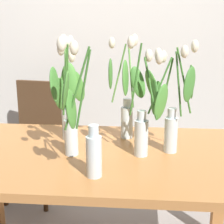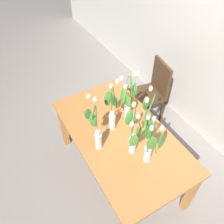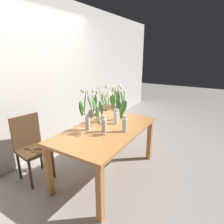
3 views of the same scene
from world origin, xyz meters
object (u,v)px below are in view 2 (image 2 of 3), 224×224
(tulip_vase_1, at_px, (96,132))
(tulip_vase_2, at_px, (134,137))
(tulip_vase_0, at_px, (112,114))
(dining_chair, at_px, (153,89))
(tulip_vase_3, at_px, (128,101))
(tulip_vase_5, at_px, (149,145))
(dining_table, at_px, (120,139))
(tulip_vase_4, at_px, (149,122))

(tulip_vase_1, height_order, tulip_vase_2, tulip_vase_1)
(tulip_vase_0, relative_size, dining_chair, 0.62)
(tulip_vase_1, relative_size, tulip_vase_3, 1.01)
(tulip_vase_1, bearing_deg, tulip_vase_5, 39.34)
(tulip_vase_0, relative_size, tulip_vase_1, 0.98)
(tulip_vase_1, distance_m, tulip_vase_3, 0.49)
(dining_chair, bearing_deg, tulip_vase_1, -62.93)
(tulip_vase_0, bearing_deg, dining_table, 10.01)
(dining_table, xyz_separation_m, tulip_vase_1, (0.00, -0.27, 0.28))
(tulip_vase_4, relative_size, dining_chair, 0.63)
(tulip_vase_5, bearing_deg, dining_chair, 138.75)
(tulip_vase_0, bearing_deg, tulip_vase_5, 7.01)
(tulip_vase_0, height_order, tulip_vase_2, tulip_vase_2)
(dining_table, bearing_deg, tulip_vase_4, 57.14)
(dining_table, relative_size, tulip_vase_1, 2.72)
(dining_table, xyz_separation_m, tulip_vase_3, (-0.17, 0.19, 0.32))
(tulip_vase_2, distance_m, tulip_vase_4, 0.26)
(dining_table, bearing_deg, tulip_vase_0, -169.99)
(tulip_vase_4, bearing_deg, tulip_vase_0, -138.12)
(tulip_vase_4, bearing_deg, tulip_vase_1, -106.18)
(dining_table, distance_m, tulip_vase_3, 0.41)
(tulip_vase_3, relative_size, dining_chair, 0.63)
(tulip_vase_5, bearing_deg, tulip_vase_3, 164.64)
(tulip_vase_2, relative_size, tulip_vase_4, 0.99)
(tulip_vase_0, distance_m, tulip_vase_1, 0.28)
(tulip_vase_0, distance_m, tulip_vase_3, 0.22)
(tulip_vase_2, bearing_deg, tulip_vase_5, 21.08)
(dining_table, height_order, tulip_vase_1, tulip_vase_1)
(tulip_vase_0, bearing_deg, dining_chair, 116.78)
(tulip_vase_3, height_order, tulip_vase_5, tulip_vase_3)
(tulip_vase_3, xyz_separation_m, dining_chair, (-0.43, 0.71, -0.45))
(tulip_vase_0, relative_size, tulip_vase_4, 0.98)
(tulip_vase_1, bearing_deg, tulip_vase_4, 73.82)
(tulip_vase_3, relative_size, tulip_vase_5, 1.04)
(tulip_vase_1, xyz_separation_m, tulip_vase_3, (-0.17, 0.46, 0.04))
(tulip_vase_2, height_order, dining_chair, tulip_vase_2)
(dining_table, xyz_separation_m, tulip_vase_0, (-0.13, -0.02, 0.28))
(tulip_vase_5, bearing_deg, tulip_vase_0, -172.99)
(dining_chair, bearing_deg, tulip_vase_3, -58.80)
(dining_table, distance_m, tulip_vase_2, 0.39)
(tulip_vase_1, relative_size, dining_chair, 0.63)
(tulip_vase_0, height_order, tulip_vase_3, tulip_vase_3)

